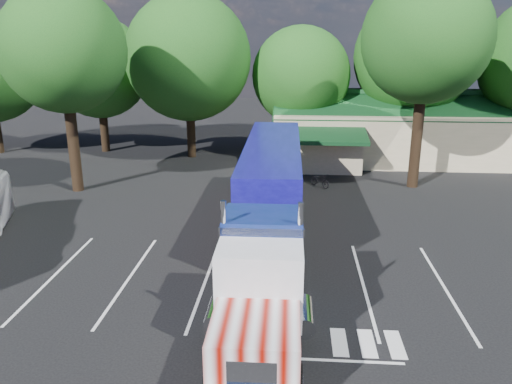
# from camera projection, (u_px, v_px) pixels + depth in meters

# --- Properties ---
(ground) EXTENTS (120.00, 120.00, 0.00)m
(ground) POSITION_uv_depth(u_px,v_px,m) (225.00, 227.00, 26.18)
(ground) COLOR black
(ground) RESTS_ON ground
(event_hall) EXTENTS (24.20, 14.12, 5.55)m
(event_hall) POSITION_uv_depth(u_px,v_px,m) (417.00, 130.00, 41.52)
(event_hall) COLOR beige
(event_hall) RESTS_ON ground
(tree_row_b) EXTENTS (8.40, 8.40, 11.35)m
(tree_row_b) POSITION_uv_depth(u_px,v_px,m) (99.00, 68.00, 41.97)
(tree_row_b) COLOR black
(tree_row_b) RESTS_ON ground
(tree_row_c) EXTENTS (10.00, 10.00, 13.05)m
(tree_row_c) POSITION_uv_depth(u_px,v_px,m) (188.00, 58.00, 39.61)
(tree_row_c) COLOR black
(tree_row_c) RESTS_ON ground
(tree_row_d) EXTENTS (8.00, 8.00, 10.60)m
(tree_row_d) POSITION_uv_depth(u_px,v_px,m) (301.00, 76.00, 40.64)
(tree_row_d) COLOR black
(tree_row_d) RESTS_ON ground
(tree_row_e) EXTENTS (9.60, 9.60, 12.90)m
(tree_row_e) POSITION_uv_depth(u_px,v_px,m) (414.00, 57.00, 40.03)
(tree_row_e) COLOR black
(tree_row_e) RESTS_ON ground
(tree_near_left) EXTENTS (7.60, 7.60, 12.65)m
(tree_near_left) POSITION_uv_depth(u_px,v_px,m) (63.00, 50.00, 30.05)
(tree_near_left) COLOR black
(tree_near_left) RESTS_ON ground
(tree_near_right) EXTENTS (8.00, 8.00, 13.50)m
(tree_near_right) POSITION_uv_depth(u_px,v_px,m) (426.00, 39.00, 30.68)
(tree_near_right) COLOR black
(tree_near_right) RESTS_ON ground
(semi_truck) EXTENTS (3.59, 21.86, 4.57)m
(semi_truck) POSITION_uv_depth(u_px,v_px,m) (270.00, 193.00, 23.29)
(semi_truck) COLOR black
(semi_truck) RESTS_ON ground
(woman) EXTENTS (0.55, 0.71, 1.72)m
(woman) POSITION_uv_depth(u_px,v_px,m) (253.00, 225.00, 24.06)
(woman) COLOR black
(woman) RESTS_ON ground
(bicycle) EXTENTS (1.58, 1.72, 0.91)m
(bicycle) POSITION_uv_depth(u_px,v_px,m) (320.00, 180.00, 33.29)
(bicycle) COLOR black
(bicycle) RESTS_ON ground
(silver_sedan) EXTENTS (4.92, 2.48, 1.55)m
(silver_sedan) POSITION_uv_depth(u_px,v_px,m) (336.00, 156.00, 38.81)
(silver_sedan) COLOR #ACADB4
(silver_sedan) RESTS_ON ground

